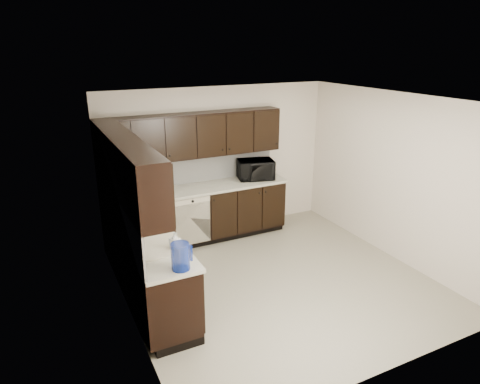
{
  "coord_description": "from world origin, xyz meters",
  "views": [
    {
      "loc": [
        -2.78,
        -4.48,
        3.15
      ],
      "look_at": [
        -0.27,
        0.6,
        1.17
      ],
      "focal_mm": 32.0,
      "sensor_mm": 36.0,
      "label": 1
    }
  ],
  "objects_px": {
    "microwave": "(255,169)",
    "blue_pitcher": "(180,256)",
    "storage_bin": "(135,211)",
    "sink": "(155,249)",
    "toaster_oven": "(137,189)"
  },
  "relations": [
    {
      "from": "storage_bin",
      "to": "blue_pitcher",
      "type": "xyz_separation_m",
      "value": [
        0.09,
        -1.6,
        0.06
      ]
    },
    {
      "from": "toaster_oven",
      "to": "blue_pitcher",
      "type": "height_order",
      "value": "blue_pitcher"
    },
    {
      "from": "blue_pitcher",
      "to": "toaster_oven",
      "type": "bearing_deg",
      "value": 66.83
    },
    {
      "from": "microwave",
      "to": "storage_bin",
      "type": "xyz_separation_m",
      "value": [
        -2.26,
        -0.8,
        -0.08
      ]
    },
    {
      "from": "storage_bin",
      "to": "sink",
      "type": "bearing_deg",
      "value": -89.41
    },
    {
      "from": "microwave",
      "to": "toaster_oven",
      "type": "relative_size",
      "value": 1.73
    },
    {
      "from": "toaster_oven",
      "to": "storage_bin",
      "type": "relative_size",
      "value": 0.81
    },
    {
      "from": "sink",
      "to": "storage_bin",
      "type": "bearing_deg",
      "value": 90.59
    },
    {
      "from": "storage_bin",
      "to": "blue_pitcher",
      "type": "bearing_deg",
      "value": -86.68
    },
    {
      "from": "sink",
      "to": "microwave",
      "type": "xyz_separation_m",
      "value": [
        2.25,
        1.72,
        0.22
      ]
    },
    {
      "from": "microwave",
      "to": "blue_pitcher",
      "type": "height_order",
      "value": "microwave"
    },
    {
      "from": "toaster_oven",
      "to": "blue_pitcher",
      "type": "xyz_separation_m",
      "value": [
        -0.14,
        -2.45,
        0.04
      ]
    },
    {
      "from": "microwave",
      "to": "storage_bin",
      "type": "height_order",
      "value": "microwave"
    },
    {
      "from": "sink",
      "to": "toaster_oven",
      "type": "relative_size",
      "value": 2.37
    },
    {
      "from": "toaster_oven",
      "to": "storage_bin",
      "type": "distance_m",
      "value": 0.88
    }
  ]
}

